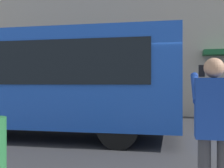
{
  "coord_description": "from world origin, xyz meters",
  "views": [
    {
      "loc": [
        0.1,
        7.9,
        1.56
      ],
      "look_at": [
        1.71,
        0.15,
        1.56
      ],
      "focal_mm": 46.65,
      "sensor_mm": 36.0,
      "label": 1
    }
  ],
  "objects": [
    {
      "name": "ground_plane",
      "position": [
        0.0,
        0.0,
        0.0
      ],
      "size": [
        60.0,
        60.0,
        0.0
      ],
      "primitive_type": "plane",
      "color": "#2B2B2D"
    },
    {
      "name": "red_bus",
      "position": [
        4.39,
        -0.03,
        1.68
      ],
      "size": [
        9.05,
        2.54,
        3.08
      ],
      "color": "#1947AD",
      "rests_on": "ground_plane"
    },
    {
      "name": "pedestrian_photographer",
      "position": [
        -0.35,
        4.57,
        1.14
      ],
      "size": [
        0.53,
        0.52,
        1.7
      ],
      "color": "#2D2D33",
      "rests_on": "sidewalk_curb"
    }
  ]
}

